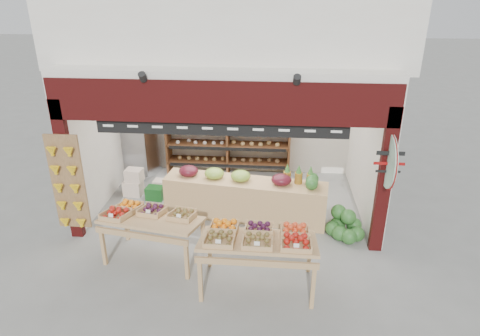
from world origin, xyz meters
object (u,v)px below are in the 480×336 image
object	(u,v)px
cardboard_stack	(144,186)
mid_counter	(244,197)
display_table_right	(258,238)
back_shelving	(228,130)
watermelon_pile	(345,226)
display_table_left	(148,216)
refrigerator	(137,135)

from	to	relation	value
cardboard_stack	mid_counter	size ratio (longest dim) A/B	0.30
cardboard_stack	display_table_right	bearing A→B (deg)	-47.47
back_shelving	display_table_right	distance (m)	4.29
back_shelving	watermelon_pile	size ratio (longest dim) A/B	4.10
cardboard_stack	watermelon_pile	world-z (taller)	cardboard_stack
mid_counter	watermelon_pile	bearing A→B (deg)	-16.46
display_table_right	watermelon_pile	size ratio (longest dim) A/B	2.44
cardboard_stack	display_table_left	xyz separation A→B (m)	(0.76, -2.23, 0.55)
cardboard_stack	display_table_left	size ratio (longest dim) A/B	0.56
cardboard_stack	display_table_left	bearing A→B (deg)	-71.11
back_shelving	cardboard_stack	size ratio (longest dim) A/B	3.07
display_table_right	watermelon_pile	world-z (taller)	display_table_right
watermelon_pile	cardboard_stack	bearing A→B (deg)	162.39
refrigerator	cardboard_stack	bearing A→B (deg)	-54.45
display_table_right	mid_counter	bearing A→B (deg)	99.69
back_shelving	refrigerator	bearing A→B (deg)	-176.16
mid_counter	refrigerator	bearing A→B (deg)	144.99
back_shelving	display_table_left	world-z (taller)	back_shelving
display_table_right	back_shelving	bearing A→B (deg)	102.32
back_shelving	cardboard_stack	xyz separation A→B (m)	(-1.74, -1.29, -0.92)
back_shelving	display_table_left	size ratio (longest dim) A/B	1.72
mid_counter	cardboard_stack	bearing A→B (deg)	161.44
mid_counter	watermelon_pile	size ratio (longest dim) A/B	4.51
refrigerator	watermelon_pile	bearing A→B (deg)	-13.41
display_table_left	watermelon_pile	xyz separation A→B (m)	(3.46, 0.89, -0.57)
watermelon_pile	back_shelving	bearing A→B (deg)	133.30
cardboard_stack	mid_counter	world-z (taller)	mid_counter
cardboard_stack	watermelon_pile	size ratio (longest dim) A/B	1.34
mid_counter	display_table_right	xyz separation A→B (m)	(0.36, -2.13, 0.44)
display_table_left	refrigerator	bearing A→B (deg)	109.58
mid_counter	display_table_left	xyz separation A→B (m)	(-1.53, -1.46, 0.34)
refrigerator	back_shelving	bearing A→B (deg)	18.48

